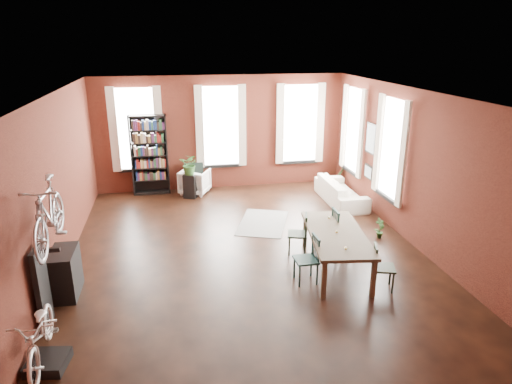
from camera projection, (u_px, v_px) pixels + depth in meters
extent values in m
plane|color=black|center=(248.00, 254.00, 9.22)|extent=(9.00, 9.00, 0.00)
cube|color=silver|center=(247.00, 94.00, 8.19)|extent=(7.00, 9.00, 0.04)
cube|color=#441711|center=(221.00, 133.00, 12.89)|extent=(7.00, 0.04, 3.20)
cube|color=#441711|center=(324.00, 310.00, 4.52)|extent=(7.00, 0.04, 3.20)
cube|color=#441711|center=(53.00, 190.00, 8.09)|extent=(0.04, 9.00, 3.20)
cube|color=#441711|center=(416.00, 169.00, 9.32)|extent=(0.04, 9.00, 3.20)
cube|color=white|center=(137.00, 129.00, 12.40)|extent=(1.00, 0.04, 2.20)
cube|color=beige|center=(136.00, 129.00, 12.33)|extent=(1.40, 0.06, 2.30)
cube|color=white|center=(221.00, 126.00, 12.80)|extent=(1.00, 0.04, 2.20)
cube|color=beige|center=(221.00, 127.00, 12.74)|extent=(1.40, 0.06, 2.30)
cube|color=white|center=(300.00, 123.00, 13.21)|extent=(1.00, 0.04, 2.20)
cube|color=beige|center=(300.00, 124.00, 13.14)|extent=(1.40, 0.06, 2.30)
cube|color=white|center=(393.00, 149.00, 10.18)|extent=(0.04, 1.00, 2.20)
cube|color=beige|center=(390.00, 149.00, 10.17)|extent=(0.06, 1.40, 2.30)
cube|color=white|center=(355.00, 130.00, 12.23)|extent=(0.04, 1.00, 2.20)
cube|color=beige|center=(352.00, 130.00, 12.22)|extent=(0.06, 1.40, 2.30)
cube|color=black|center=(372.00, 139.00, 11.20)|extent=(0.04, 0.55, 0.75)
cube|color=black|center=(369.00, 172.00, 11.48)|extent=(0.04, 0.45, 0.35)
cube|color=#4E412F|center=(336.00, 251.00, 8.53)|extent=(1.28, 2.30, 0.74)
cube|color=#1A3A37|center=(306.00, 260.00, 8.07)|extent=(0.41, 0.41, 0.86)
cube|color=black|center=(297.00, 234.00, 9.16)|extent=(0.48, 0.48, 0.83)
cube|color=black|center=(384.00, 267.00, 7.85)|extent=(0.47, 0.47, 0.81)
cube|color=#183533|center=(343.00, 231.00, 9.16)|extent=(0.44, 0.44, 0.93)
cube|color=black|center=(150.00, 155.00, 12.52)|extent=(1.00, 0.32, 2.20)
imported|color=white|center=(195.00, 180.00, 12.72)|extent=(0.95, 0.93, 0.76)
imported|color=beige|center=(341.00, 187.00, 12.03)|extent=(0.61, 2.08, 0.81)
cube|color=black|center=(263.00, 223.00, 10.78)|extent=(1.56, 1.93, 0.01)
cube|color=black|center=(48.00, 362.00, 6.05)|extent=(0.56, 0.56, 0.14)
cube|color=black|center=(42.00, 288.00, 6.74)|extent=(0.16, 0.60, 1.30)
cube|color=black|center=(65.00, 273.00, 7.68)|extent=(0.40, 0.80, 0.80)
cube|color=black|center=(191.00, 186.00, 12.42)|extent=(0.43, 0.43, 0.66)
imported|color=#335923|center=(339.00, 182.00, 13.37)|extent=(0.51, 0.65, 0.25)
imported|color=#285220|center=(379.00, 234.00, 9.95)|extent=(0.40, 0.50, 0.16)
imported|color=beige|center=(37.00, 311.00, 5.76)|extent=(0.57, 0.82, 1.49)
imported|color=#A5A8AD|center=(45.00, 192.00, 6.31)|extent=(0.47, 1.00, 1.66)
imported|color=#2C5A24|center=(190.00, 167.00, 12.21)|extent=(0.71, 0.74, 0.45)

